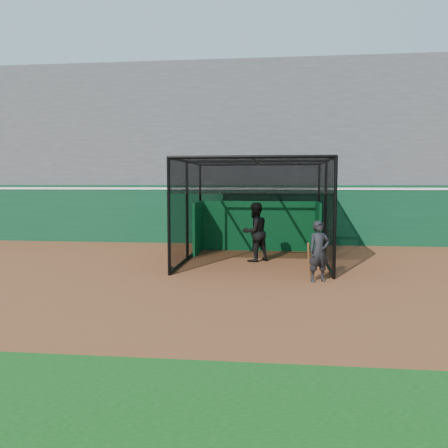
# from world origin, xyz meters

# --- Properties ---
(ground) EXTENTS (120.00, 120.00, 0.00)m
(ground) POSITION_xyz_m (0.00, 0.00, 0.00)
(ground) COLOR brown
(ground) RESTS_ON ground
(outfield_wall) EXTENTS (50.00, 0.50, 2.50)m
(outfield_wall) POSITION_xyz_m (0.00, 8.50, 1.29)
(outfield_wall) COLOR #0A371D
(outfield_wall) RESTS_ON ground
(grandstand) EXTENTS (50.00, 7.85, 8.95)m
(grandstand) POSITION_xyz_m (0.00, 12.27, 4.48)
(grandstand) COLOR #4C4C4F
(grandstand) RESTS_ON ground
(batting_cage) EXTENTS (4.63, 5.39, 3.30)m
(batting_cage) POSITION_xyz_m (0.94, 3.91, 1.64)
(batting_cage) COLOR black
(batting_cage) RESTS_ON ground
(batter) EXTENTS (1.20, 1.18, 1.95)m
(batter) POSITION_xyz_m (0.93, 3.91, 0.97)
(batter) COLOR black
(batter) RESTS_ON ground
(on_deck_player) EXTENTS (0.69, 0.59, 1.61)m
(on_deck_player) POSITION_xyz_m (2.77, 0.86, 0.80)
(on_deck_player) COLOR black
(on_deck_player) RESTS_ON ground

